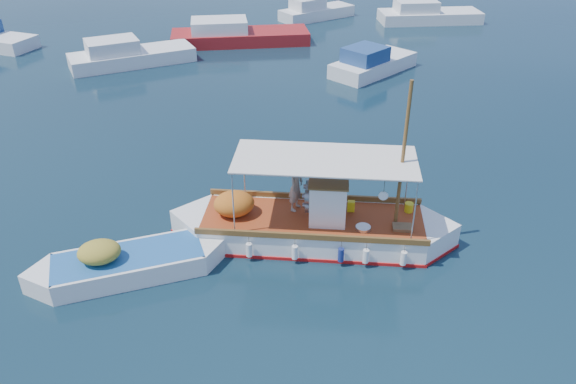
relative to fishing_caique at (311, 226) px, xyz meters
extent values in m
plane|color=black|center=(0.01, 0.47, -0.50)|extent=(160.00, 160.00, 0.00)
cube|color=white|center=(0.05, -0.02, -0.18)|extent=(7.24, 4.06, 1.01)
cube|color=white|center=(-3.26, 0.91, -0.18)|extent=(2.21, 2.21, 1.01)
cube|color=white|center=(3.36, -0.95, -0.18)|extent=(2.21, 2.21, 1.01)
cube|color=#AB1110|center=(0.05, -0.02, -0.48)|extent=(7.35, 4.16, 0.17)
cube|color=#903616|center=(0.05, -0.02, 0.31)|extent=(7.19, 3.89, 0.06)
cube|color=brown|center=(0.36, 1.09, 0.42)|extent=(6.73, 1.97, 0.18)
cube|color=brown|center=(-0.26, -1.13, 0.42)|extent=(6.73, 1.97, 0.18)
cube|color=white|center=(0.49, -0.14, 1.02)|extent=(1.38, 1.44, 1.38)
cube|color=brown|center=(0.49, -0.14, 1.73)|extent=(1.49, 1.56, 0.06)
cylinder|color=slate|center=(-0.16, -0.26, 1.29)|extent=(0.32, 0.50, 0.46)
cylinder|color=slate|center=(0.00, 0.30, 1.29)|extent=(0.32, 0.50, 0.46)
cylinder|color=slate|center=(-0.08, 0.02, 0.79)|extent=(0.32, 0.50, 0.46)
cylinder|color=brown|center=(2.52, -0.71, 2.62)|extent=(0.14, 0.14, 4.58)
cylinder|color=brown|center=(1.81, -0.51, 2.25)|extent=(1.61, 0.52, 0.07)
cylinder|color=silver|center=(-1.89, 1.57, 1.36)|extent=(0.05, 0.05, 2.06)
cylinder|color=silver|center=(-2.43, -0.37, 1.36)|extent=(0.05, 0.05, 2.06)
cylinder|color=silver|center=(3.15, 0.16, 1.36)|extent=(0.05, 0.05, 2.06)
cylinder|color=silver|center=(2.60, -1.78, 1.36)|extent=(0.05, 0.05, 2.06)
cube|color=silver|center=(0.36, -0.11, 2.41)|extent=(5.80, 3.58, 0.04)
ellipsoid|color=#B85E1A|center=(-2.33, 0.65, 0.71)|extent=(1.53, 1.40, 0.77)
cube|color=gold|center=(1.33, 0.15, 0.51)|extent=(0.27, 0.22, 0.37)
cylinder|color=gold|center=(3.14, -0.22, 0.48)|extent=(0.34, 0.34, 0.31)
cube|color=brown|center=(2.60, -1.11, 0.38)|extent=(0.69, 0.56, 0.11)
cylinder|color=#B2B2B2|center=(1.41, -0.92, 0.38)|extent=(0.57, 0.57, 0.11)
cylinder|color=white|center=(1.73, -1.49, 1.82)|extent=(0.27, 0.10, 0.28)
cylinder|color=white|center=(-2.06, -0.76, -0.08)|extent=(0.23, 0.23, 0.44)
cylinder|color=navy|center=(0.59, -1.50, -0.08)|extent=(0.23, 0.23, 0.44)
cylinder|color=white|center=(2.35, -2.00, -0.08)|extent=(0.23, 0.23, 0.44)
imported|color=#A49888|center=(-0.37, 0.60, 1.18)|extent=(0.70, 0.74, 1.69)
cube|color=white|center=(-5.59, -0.71, -0.27)|extent=(4.44, 2.24, 0.83)
cube|color=white|center=(-7.69, -1.00, -0.27)|extent=(1.64, 1.64, 0.83)
cube|color=white|center=(-3.49, -0.41, -0.27)|extent=(1.64, 1.64, 0.83)
cube|color=#205796|center=(-5.59, -0.71, 0.13)|extent=(4.41, 2.06, 0.05)
ellipsoid|color=olive|center=(-6.32, -0.81, 0.45)|extent=(1.35, 1.16, 0.61)
cube|color=silver|center=(-6.51, 19.41, -0.20)|extent=(7.51, 4.21, 1.00)
cube|color=silver|center=(-7.54, 19.12, 0.70)|extent=(3.29, 2.73, 0.80)
cube|color=maroon|center=(0.26, 22.61, -0.20)|extent=(9.05, 3.28, 1.00)
cube|color=silver|center=(-1.08, 22.68, 0.70)|extent=(3.69, 2.57, 0.80)
cube|color=silver|center=(7.06, 15.40, -0.20)|extent=(5.73, 4.91, 1.00)
cube|color=navy|center=(6.39, 14.94, 0.70)|extent=(2.86, 2.78, 0.80)
cube|color=silver|center=(14.77, 25.66, -0.20)|extent=(7.61, 3.25, 1.00)
cube|color=silver|center=(13.66, 25.75, 0.70)|extent=(3.15, 2.46, 0.80)
cube|color=silver|center=(6.73, 28.25, -0.20)|extent=(6.13, 4.17, 1.00)
cube|color=silver|center=(5.93, 27.90, 0.70)|extent=(2.81, 2.49, 0.80)
camera|label=1|loc=(-3.39, -14.32, 10.01)|focal=35.00mm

